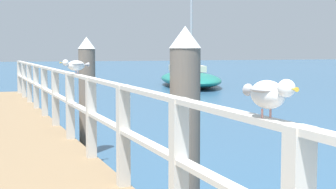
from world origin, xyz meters
TOP-DOWN VIEW (x-y plane):
  - pier_deck at (0.00, 9.33)m, footprint 2.21×18.66m
  - pier_railing at (1.02, 9.33)m, footprint 0.12×17.18m
  - dock_piling_near at (1.40, 4.71)m, footprint 0.29×0.29m
  - dock_piling_far at (1.40, 9.07)m, footprint 0.29×0.29m
  - seagull_foreground at (1.02, 2.64)m, footprint 0.18×0.48m
  - seagull_background at (1.02, 8.00)m, footprint 0.46×0.24m
  - boat_1 at (9.53, 23.94)m, footprint 4.30×7.87m

SIDE VIEW (x-z plane):
  - pier_deck at x=0.00m, z-range 0.00..0.36m
  - boat_1 at x=9.53m, z-range -3.96..4.77m
  - dock_piling_near at x=1.40m, z-range 0.01..1.99m
  - dock_piling_far at x=1.40m, z-range 0.01..1.99m
  - pier_railing at x=1.02m, z-range 0.48..1.53m
  - seagull_foreground at x=1.02m, z-range 1.44..1.65m
  - seagull_background at x=1.02m, z-range 1.44..1.65m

